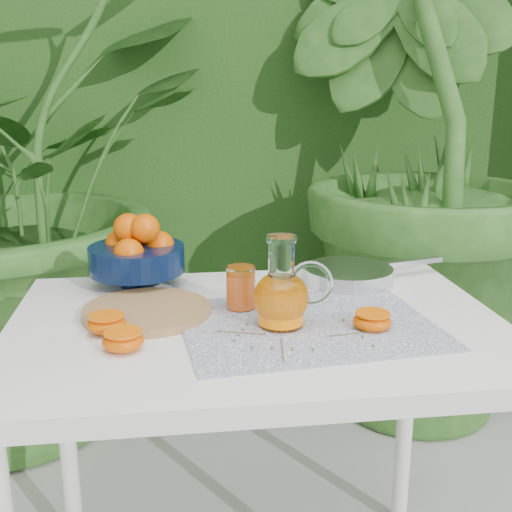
{
  "coord_description": "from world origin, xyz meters",
  "views": [
    {
      "loc": [
        -0.09,
        -1.11,
        1.22
      ],
      "look_at": [
        0.07,
        0.12,
        0.88
      ],
      "focal_mm": 45.0,
      "sensor_mm": 36.0,
      "label": 1
    }
  ],
  "objects": [
    {
      "name": "cutting_board",
      "position": [
        -0.15,
        0.16,
        0.76
      ],
      "size": [
        0.3,
        0.3,
        0.02
      ],
      "primitive_type": "cylinder",
      "rotation": [
        0.0,
        0.0,
        -0.12
      ],
      "color": "olive",
      "rests_on": "white_table"
    },
    {
      "name": "hedge_backdrop",
      "position": [
        0.06,
        2.06,
        1.19
      ],
      "size": [
        8.0,
        1.65,
        2.5
      ],
      "color": "#1C4313",
      "rests_on": "ground"
    },
    {
      "name": "placemat",
      "position": [
        0.17,
        0.06,
        0.75
      ],
      "size": [
        0.53,
        0.43,
        0.0
      ],
      "primitive_type": "cube",
      "rotation": [
        0.0,
        0.0,
        0.1
      ],
      "color": "#0D1A48",
      "rests_on": "white_table"
    },
    {
      "name": "white_table",
      "position": [
        0.07,
        0.1,
        0.67
      ],
      "size": [
        1.0,
        0.7,
        0.75
      ],
      "color": "white",
      "rests_on": "ground"
    },
    {
      "name": "juice_pitcher",
      "position": [
        0.12,
        0.05,
        0.82
      ],
      "size": [
        0.17,
        0.13,
        0.18
      ],
      "color": "white",
      "rests_on": "white_table"
    },
    {
      "name": "juice_tumbler",
      "position": [
        0.05,
        0.16,
        0.8
      ],
      "size": [
        0.07,
        0.07,
        0.09
      ],
      "color": "white",
      "rests_on": "white_table"
    },
    {
      "name": "thyme_sprigs",
      "position": [
        0.13,
        -0.02,
        0.76
      ],
      "size": [
        0.33,
        0.18,
        0.01
      ],
      "color": "brown",
      "rests_on": "white_table"
    },
    {
      "name": "fruit_bowl",
      "position": [
        -0.17,
        0.36,
        0.83
      ],
      "size": [
        0.27,
        0.27,
        0.18
      ],
      "color": "black",
      "rests_on": "white_table"
    },
    {
      "name": "saute_pan",
      "position": [
        0.33,
        0.32,
        0.77
      ],
      "size": [
        0.39,
        0.26,
        0.04
      ],
      "color": "silver",
      "rests_on": "white_table"
    },
    {
      "name": "potted_plant_right",
      "position": [
        0.77,
        1.15,
        0.98
      ],
      "size": [
        2.65,
        2.65,
        1.96
      ],
      "primitive_type": "imported",
      "rotation": [
        0.0,
        0.0,
        2.06
      ],
      "color": "#29541D",
      "rests_on": "ground"
    },
    {
      "name": "orange_halves",
      "position": [
        -0.04,
        0.02,
        0.77
      ],
      "size": [
        0.6,
        0.18,
        0.04
      ],
      "color": "#E75102",
      "rests_on": "white_table"
    }
  ]
}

